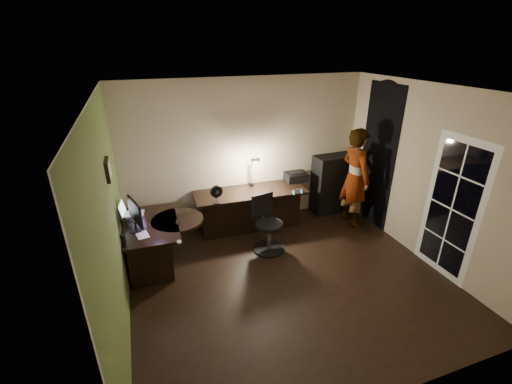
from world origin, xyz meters
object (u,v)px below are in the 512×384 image
object	(u,v)px
cabinet	(332,184)
monitor	(135,220)
person	(355,178)
desk_left	(153,245)
office_chair	(269,225)
desk_right	(251,210)

from	to	relation	value
cabinet	monitor	distance (m)	3.89
monitor	person	world-z (taller)	person
desk_left	office_chair	bearing A→B (deg)	-4.35
desk_left	office_chair	world-z (taller)	office_chair
monitor	cabinet	bearing A→B (deg)	-3.01
monitor	desk_left	bearing A→B (deg)	18.12
desk_right	desk_left	bearing A→B (deg)	-159.47
desk_left	desk_right	bearing A→B (deg)	20.27
cabinet	desk_right	bearing A→B (deg)	-178.02
cabinet	monitor	bearing A→B (deg)	-169.68
monitor	person	size ratio (longest dim) A/B	0.28
desk_right	office_chair	bearing A→B (deg)	-83.70
desk_left	person	world-z (taller)	person
monitor	office_chair	xyz separation A→B (m)	(2.04, -0.06, -0.43)
office_chair	desk_right	bearing A→B (deg)	81.79
desk_left	desk_right	world-z (taller)	desk_right
desk_left	person	distance (m)	3.71
desk_left	cabinet	world-z (taller)	cabinet
desk_left	person	bearing A→B (deg)	4.28
office_chair	person	distance (m)	1.91
cabinet	monitor	world-z (taller)	cabinet
desk_left	monitor	world-z (taller)	monitor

